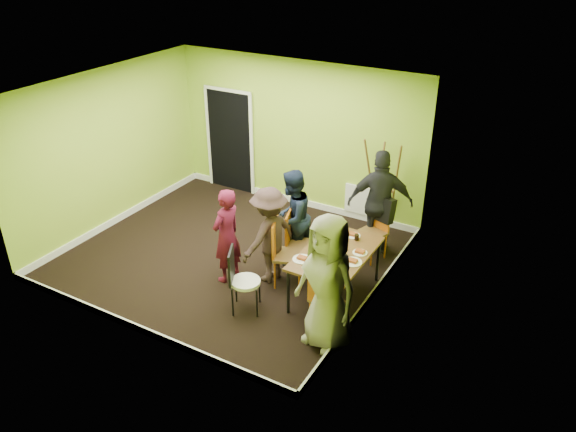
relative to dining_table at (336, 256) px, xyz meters
name	(u,v)px	position (x,y,z in m)	size (l,w,h in m)	color
ground	(231,255)	(-1.98, 0.18, -0.70)	(5.00, 5.00, 0.00)	black
room_walls	(228,200)	(-2.00, 0.22, 0.29)	(5.04, 4.54, 2.82)	#95BC30
dining_table	(336,256)	(0.00, 0.00, 0.00)	(0.90, 1.50, 0.75)	black
chair_left_far	(295,239)	(-0.86, 0.35, -0.15)	(0.51, 0.51, 0.98)	orange
chair_left_near	(283,249)	(-0.83, -0.07, -0.10)	(0.56, 0.56, 1.05)	orange
chair_back_end	(379,215)	(0.10, 1.41, 0.04)	(0.55, 0.61, 1.04)	orange
chair_front_end	(323,298)	(0.19, -0.79, -0.18)	(0.50, 0.50, 0.92)	orange
chair_bentwood	(241,277)	(-1.01, -0.94, -0.16)	(0.51, 0.50, 0.97)	black
easel	(381,187)	(-0.18, 2.20, 0.14)	(0.68, 0.64, 1.70)	brown
plate_near_left	(335,238)	(-0.18, 0.36, 0.06)	(0.24, 0.24, 0.01)	white
plate_near_right	(302,259)	(-0.33, -0.41, 0.06)	(0.27, 0.27, 0.01)	white
plate_far_back	(353,236)	(0.02, 0.55, 0.06)	(0.22, 0.22, 0.01)	white
plate_far_front	(323,272)	(0.07, -0.56, 0.06)	(0.23, 0.23, 0.01)	white
plate_wall_back	(360,253)	(0.30, 0.15, 0.06)	(0.21, 0.21, 0.01)	white
plate_wall_front	(353,262)	(0.31, -0.13, 0.06)	(0.26, 0.26, 0.01)	white
thermos	(329,244)	(-0.11, -0.01, 0.16)	(0.07, 0.07, 0.21)	white
blue_bottle	(339,263)	(0.22, -0.39, 0.16)	(0.07, 0.07, 0.20)	#173FAD
orange_bottle	(335,243)	(-0.09, 0.18, 0.09)	(0.04, 0.04, 0.08)	orange
glass_mid	(338,240)	(-0.10, 0.25, 0.10)	(0.07, 0.07, 0.10)	black
glass_back	(357,237)	(0.11, 0.46, 0.10)	(0.07, 0.07, 0.09)	black
glass_front	(325,269)	(0.09, -0.53, 0.10)	(0.06, 0.06, 0.10)	black
cup_a	(321,254)	(-0.14, -0.21, 0.10)	(0.12, 0.12, 0.09)	white
cup_b	(343,253)	(0.12, -0.02, 0.10)	(0.09, 0.09, 0.08)	white
person_standing	(227,236)	(-1.63, -0.38, 0.06)	(0.55, 0.36, 1.51)	#500D24
person_left_far	(292,218)	(-1.02, 0.54, 0.09)	(0.77, 0.60, 1.58)	#141D32
person_left_near	(269,235)	(-1.07, -0.07, 0.07)	(0.99, 0.57, 1.53)	#332322
person_back_end	(380,203)	(0.06, 1.52, 0.20)	(1.05, 0.44, 1.78)	black
person_front_end	(328,283)	(0.34, -0.98, 0.23)	(0.91, 0.59, 1.86)	gray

